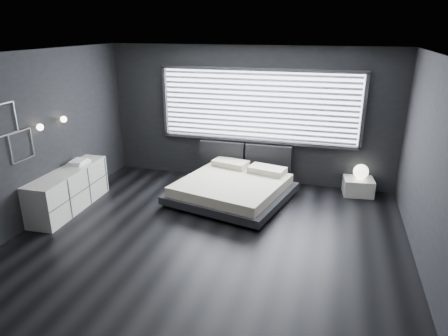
# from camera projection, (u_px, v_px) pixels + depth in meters

# --- Properties ---
(room) EXTENTS (6.04, 6.00, 2.80)m
(room) POSITION_uv_depth(u_px,v_px,m) (208.00, 155.00, 5.76)
(room) COLOR black
(room) RESTS_ON ground
(window) EXTENTS (4.14, 0.09, 1.52)m
(window) POSITION_uv_depth(u_px,v_px,m) (258.00, 106.00, 8.08)
(window) COLOR white
(window) RESTS_ON ground
(headboard) EXTENTS (1.96, 0.16, 0.52)m
(headboard) POSITION_uv_depth(u_px,v_px,m) (245.00, 155.00, 8.44)
(headboard) COLOR black
(headboard) RESTS_ON ground
(sconce_near) EXTENTS (0.18, 0.11, 0.11)m
(sconce_near) POSITION_uv_depth(u_px,v_px,m) (40.00, 127.00, 6.47)
(sconce_near) COLOR silver
(sconce_near) RESTS_ON ground
(sconce_far) EXTENTS (0.18, 0.11, 0.11)m
(sconce_far) POSITION_uv_depth(u_px,v_px,m) (63.00, 119.00, 7.02)
(sconce_far) COLOR silver
(sconce_far) RESTS_ON ground
(wall_art_upper) EXTENTS (0.01, 0.48, 0.48)m
(wall_art_upper) POSITION_uv_depth(u_px,v_px,m) (4.00, 120.00, 5.87)
(wall_art_upper) COLOR #47474C
(wall_art_upper) RESTS_ON ground
(wall_art_lower) EXTENTS (0.01, 0.48, 0.48)m
(wall_art_lower) POSITION_uv_depth(u_px,v_px,m) (22.00, 146.00, 6.25)
(wall_art_lower) COLOR #47474C
(wall_art_lower) RESTS_ON ground
(bed) EXTENTS (2.40, 2.34, 0.52)m
(bed) POSITION_uv_depth(u_px,v_px,m) (233.00, 188.00, 7.60)
(bed) COLOR black
(bed) RESTS_ON ground
(nightstand) EXTENTS (0.61, 0.53, 0.33)m
(nightstand) POSITION_uv_depth(u_px,v_px,m) (358.00, 187.00, 7.86)
(nightstand) COLOR silver
(nightstand) RESTS_ON ground
(orb_lamp) EXTENTS (0.29, 0.29, 0.29)m
(orb_lamp) POSITION_uv_depth(u_px,v_px,m) (361.00, 172.00, 7.76)
(orb_lamp) COLOR white
(orb_lamp) RESTS_ON nightstand
(dresser) EXTENTS (0.59, 1.86, 0.73)m
(dresser) POSITION_uv_depth(u_px,v_px,m) (69.00, 190.00, 7.18)
(dresser) COLOR silver
(dresser) RESTS_ON ground
(book_stack) EXTENTS (0.29, 0.38, 0.08)m
(book_stack) POSITION_uv_depth(u_px,v_px,m) (79.00, 162.00, 7.40)
(book_stack) COLOR white
(book_stack) RESTS_ON dresser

